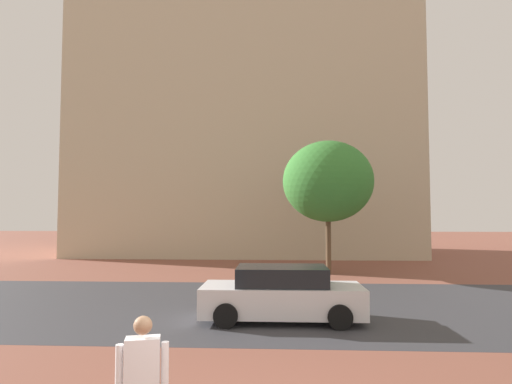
# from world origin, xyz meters

# --- Properties ---
(ground_plane) EXTENTS (120.00, 120.00, 0.00)m
(ground_plane) POSITION_xyz_m (0.00, 10.00, 0.00)
(ground_plane) COLOR brown
(street_asphalt_strip) EXTENTS (120.00, 8.83, 0.00)m
(street_asphalt_strip) POSITION_xyz_m (0.00, 9.34, 0.00)
(street_asphalt_strip) COLOR #38383D
(street_asphalt_strip) RESTS_ON ground_plane
(landmark_building) EXTENTS (24.74, 11.30, 32.41)m
(landmark_building) POSITION_xyz_m (-1.90, 28.22, 10.72)
(landmark_building) COLOR beige
(landmark_building) RESTS_ON ground_plane
(person_skater) EXTENTS (0.59, 0.36, 1.73)m
(person_skater) POSITION_xyz_m (-1.27, 0.62, 0.96)
(person_skater) COLOR slate
(person_skater) RESTS_ON ground_plane
(car_white) EXTENTS (4.44, 1.94, 1.49)m
(car_white) POSITION_xyz_m (0.47, 7.40, 0.72)
(car_white) COLOR silver
(car_white) RESTS_ON ground_plane
(tree_curb_far) EXTENTS (4.49, 4.49, 6.63)m
(tree_curb_far) POSITION_xyz_m (2.90, 16.51, 4.60)
(tree_curb_far) COLOR brown
(tree_curb_far) RESTS_ON ground_plane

